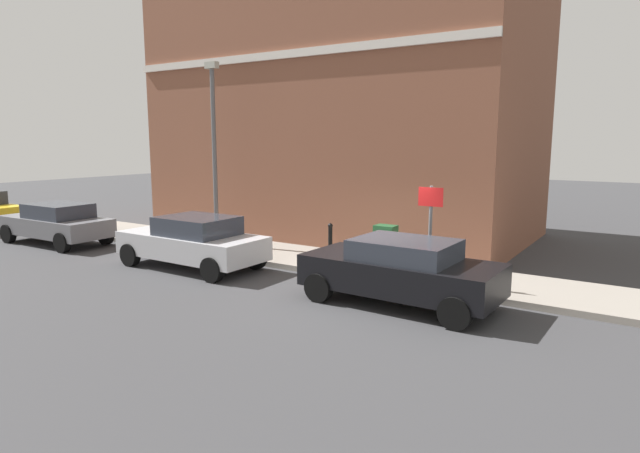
# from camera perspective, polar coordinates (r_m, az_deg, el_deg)

# --- Properties ---
(ground) EXTENTS (80.00, 80.00, 0.00)m
(ground) POSITION_cam_1_polar(r_m,az_deg,el_deg) (12.57, 4.71, -6.98)
(ground) COLOR #38383A
(sidewalk) EXTENTS (2.47, 30.00, 0.15)m
(sidewalk) POSITION_cam_1_polar(r_m,az_deg,el_deg) (17.54, -9.62, -2.17)
(sidewalk) COLOR gray
(sidewalk) RESTS_ON ground
(corner_building) EXTENTS (7.50, 13.13, 9.39)m
(corner_building) POSITION_cam_1_polar(r_m,az_deg,el_deg) (20.36, 2.79, 12.59)
(corner_building) COLOR brown
(corner_building) RESTS_ON ground
(car_black) EXTENTS (1.98, 4.22, 1.43)m
(car_black) POSITION_cam_1_polar(r_m,az_deg,el_deg) (11.57, 8.63, -4.61)
(car_black) COLOR black
(car_black) RESTS_ON ground
(car_silver) EXTENTS (1.91, 4.27, 1.44)m
(car_silver) POSITION_cam_1_polar(r_m,az_deg,el_deg) (15.10, -13.35, -1.53)
(car_silver) COLOR #B7B7BC
(car_silver) RESTS_ON ground
(car_grey) EXTENTS (1.89, 4.21, 1.38)m
(car_grey) POSITION_cam_1_polar(r_m,az_deg,el_deg) (20.18, -26.23, 0.37)
(car_grey) COLOR slate
(car_grey) RESTS_ON ground
(utility_cabinet) EXTENTS (0.46, 0.61, 1.15)m
(utility_cabinet) POSITION_cam_1_polar(r_m,az_deg,el_deg) (14.15, 6.96, -2.34)
(utility_cabinet) COLOR #1E4C28
(utility_cabinet) RESTS_ON sidewalk
(bollard_near_cabinet) EXTENTS (0.14, 0.14, 1.04)m
(bollard_near_cabinet) POSITION_cam_1_polar(r_m,az_deg,el_deg) (15.07, 1.10, -1.47)
(bollard_near_cabinet) COLOR black
(bollard_near_cabinet) RESTS_ON sidewalk
(street_sign) EXTENTS (0.08, 0.60, 2.30)m
(street_sign) POSITION_cam_1_polar(r_m,az_deg,el_deg) (12.69, 11.65, 0.70)
(street_sign) COLOR #59595B
(street_sign) RESTS_ON sidewalk
(lamppost) EXTENTS (0.20, 0.44, 5.72)m
(lamppost) POSITION_cam_1_polar(r_m,az_deg,el_deg) (17.44, -11.19, 8.40)
(lamppost) COLOR #59595B
(lamppost) RESTS_ON sidewalk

